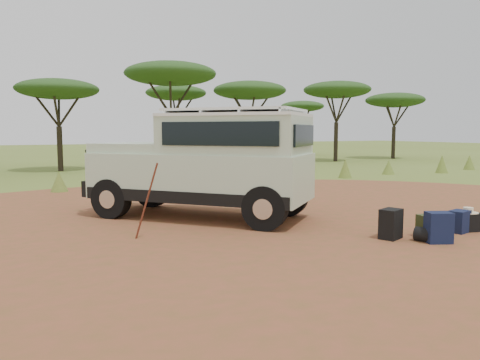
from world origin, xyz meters
name	(u,v)px	position (x,y,z in m)	size (l,w,h in m)	color
ground	(268,236)	(0.00, 0.00, 0.00)	(140.00, 140.00, 0.00)	olive
dirt_clearing	(268,235)	(0.00, 0.00, 0.00)	(23.00, 23.00, 0.01)	brown
grass_fringe	(151,178)	(0.12, 8.67, 0.40)	(36.60, 1.60, 0.90)	olive
acacia_treeline	(105,83)	(0.75, 19.81, 4.87)	(46.70, 13.20, 6.26)	#2C2219
safari_vehicle	(207,166)	(-0.31, 2.38, 1.26)	(5.11, 5.36, 2.61)	#B1C4A7
walking_staff	(147,201)	(-2.26, 0.79, 0.75)	(0.04, 0.04, 1.56)	maroon
backpack_black	(391,224)	(1.99, -1.35, 0.30)	(0.43, 0.32, 0.59)	black
backpack_navy	(439,228)	(2.54, -2.00, 0.29)	(0.45, 0.32, 0.59)	#13213E
backpack_olive	(426,226)	(2.74, -1.53, 0.23)	(0.32, 0.23, 0.45)	#3B431F
duffel_navy	(459,222)	(3.68, -1.56, 0.23)	(0.41, 0.31, 0.47)	#13213E
hard_case	(468,222)	(3.99, -1.53, 0.19)	(0.54, 0.39, 0.39)	black
stuff_sack	(423,234)	(2.38, -1.78, 0.14)	(0.28, 0.28, 0.28)	black
safari_hat	(468,211)	(3.99, -1.53, 0.43)	(0.40, 0.40, 0.12)	beige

